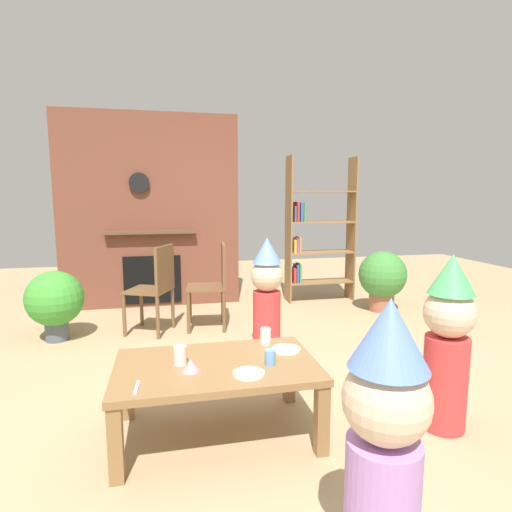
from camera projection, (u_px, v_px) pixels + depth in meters
ground_plane at (247, 391)px, 2.95m from camera, size 12.00×12.00×0.00m
brick_fireplace_feature at (150, 212)px, 5.14m from camera, size 2.20×0.28×2.40m
bookshelf at (315, 235)px, 5.43m from camera, size 0.90×0.28×1.90m
coffee_table at (217, 374)px, 2.36m from camera, size 1.14×0.69×0.44m
paper_cup_near_left at (270, 357)px, 2.33m from camera, size 0.06×0.06×0.09m
paper_cup_near_right at (180, 355)px, 2.33m from camera, size 0.07×0.07×0.11m
paper_cup_center at (265, 336)px, 2.65m from camera, size 0.07×0.07×0.10m
paper_plate_front at (249, 373)px, 2.20m from camera, size 0.17×0.17×0.01m
paper_plate_rear at (286, 349)px, 2.55m from camera, size 0.18×0.18×0.01m
birthday_cake_slice at (191, 365)px, 2.24m from camera, size 0.10×0.10×0.07m
table_fork at (137, 387)px, 2.05m from camera, size 0.03×0.15×0.01m
child_with_cone_hat at (384, 443)px, 1.38m from camera, size 0.29×0.29×1.06m
child_in_pink at (448, 338)px, 2.41m from camera, size 0.29×0.29×1.06m
child_by_the_chairs at (267, 292)px, 3.64m from camera, size 0.29×0.29×1.03m
dining_chair_left at (157, 284)px, 4.15m from camera, size 0.53×0.53×0.90m
dining_chair_middle at (215, 280)px, 4.32m from camera, size 0.44×0.44×0.90m
potted_plant_tall at (382, 277)px, 4.99m from camera, size 0.57×0.57×0.73m
potted_plant_short at (55, 300)px, 3.94m from camera, size 0.53×0.53×0.68m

